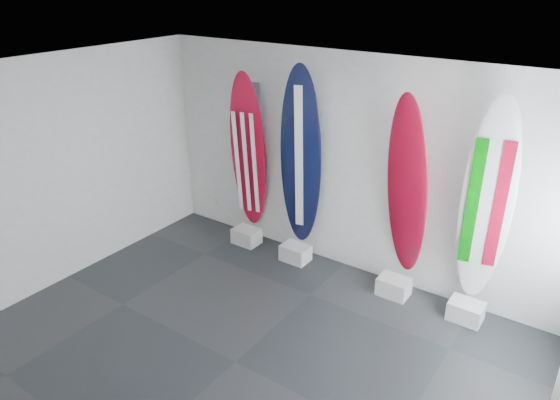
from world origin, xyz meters
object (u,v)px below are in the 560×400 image
Objects in this scene: surfboard_navy at (301,159)px; surfboard_italy at (487,204)px; surfboard_swiss at (407,190)px; surfboard_usa at (248,153)px.

surfboard_navy is 1.03× the size of surfboard_italy.
surfboard_swiss is at bearing -12.98° from surfboard_navy.
surfboard_italy reaches higher than surfboard_swiss.
surfboard_swiss is 0.93m from surfboard_italy.
surfboard_italy is (0.93, 0.00, 0.05)m from surfboard_swiss.
surfboard_italy is at bearing -12.98° from surfboard_navy.
surfboard_navy reaches higher than surfboard_italy.
surfboard_navy reaches higher than surfboard_usa.
surfboard_navy is at bearing -12.92° from surfboard_usa.
surfboard_usa is at bearing -170.23° from surfboard_swiss.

